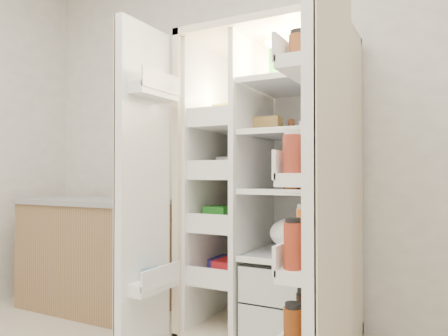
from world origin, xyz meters
The scene contains 5 objects.
wall_back centered at (0.00, 2.00, 1.35)m, with size 4.00×0.02×2.70m, color white.
refrigerator centered at (0.17, 1.65, 0.74)m, with size 0.92×0.70×1.80m.
freezer_door centered at (-0.35, 1.05, 0.89)m, with size 0.15×0.40×1.72m.
fridge_door centered at (0.63, 0.96, 0.87)m, with size 0.17×0.58×1.72m.
kitchen_counter centered at (-1.21, 1.57, 0.40)m, with size 1.09×0.58×0.79m.
Camera 1 is at (1.06, -0.73, 0.97)m, focal length 34.00 mm.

